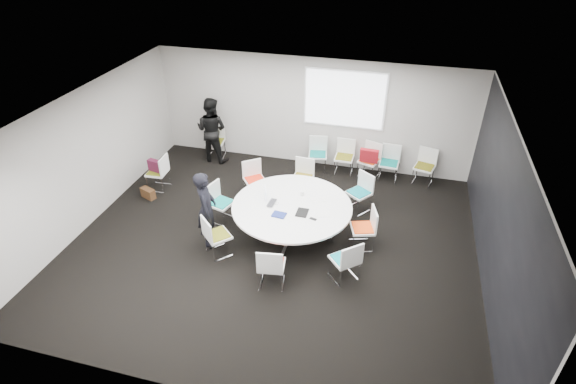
% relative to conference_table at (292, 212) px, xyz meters
% --- Properties ---
extents(room_shell, '(8.08, 7.08, 2.88)m').
position_rel_conference_table_xyz_m(room_shell, '(-0.20, -0.35, 0.84)').
color(room_shell, black).
rests_on(room_shell, ground).
extents(conference_table, '(2.42, 2.42, 0.73)m').
position_rel_conference_table_xyz_m(conference_table, '(0.00, 0.00, 0.00)').
color(conference_table, silver).
rests_on(conference_table, ground).
extents(projection_screen, '(1.90, 0.03, 1.35)m').
position_rel_conference_table_xyz_m(projection_screen, '(0.50, 3.11, 1.29)').
color(projection_screen, white).
rests_on(projection_screen, room_shell).
extents(chair_ring_a, '(0.57, 0.57, 0.88)m').
position_rel_conference_table_xyz_m(chair_ring_a, '(1.45, -0.02, -0.28)').
color(chair_ring_a, silver).
rests_on(chair_ring_a, ground).
extents(chair_ring_b, '(0.64, 0.63, 0.88)m').
position_rel_conference_table_xyz_m(chair_ring_b, '(1.22, 1.25, -0.28)').
color(chair_ring_b, silver).
rests_on(chair_ring_b, ground).
extents(chair_ring_c, '(0.49, 0.48, 0.88)m').
position_rel_conference_table_xyz_m(chair_ring_c, '(-0.15, 1.55, -0.28)').
color(chair_ring_c, silver).
rests_on(chair_ring_c, ground).
extents(chair_ring_d, '(0.64, 0.64, 0.88)m').
position_rel_conference_table_xyz_m(chair_ring_d, '(-1.18, 1.18, -0.28)').
color(chair_ring_d, silver).
rests_on(chair_ring_d, ground).
extents(chair_ring_e, '(0.56, 0.57, 0.88)m').
position_rel_conference_table_xyz_m(chair_ring_e, '(-1.59, 0.10, -0.28)').
color(chair_ring_e, silver).
rests_on(chair_ring_e, ground).
extents(chair_ring_f, '(0.64, 0.64, 0.88)m').
position_rel_conference_table_xyz_m(chair_ring_f, '(-1.24, -0.96, -0.28)').
color(chair_ring_f, silver).
rests_on(chair_ring_f, ground).
extents(chair_ring_g, '(0.52, 0.51, 0.88)m').
position_rel_conference_table_xyz_m(chair_ring_g, '(0.01, -1.51, -0.28)').
color(chair_ring_g, silver).
rests_on(chair_ring_g, ground).
extents(chair_ring_h, '(0.64, 0.64, 0.88)m').
position_rel_conference_table_xyz_m(chair_ring_h, '(1.25, -1.02, -0.28)').
color(chair_ring_h, silver).
rests_on(chair_ring_h, ground).
extents(chair_back_a, '(0.53, 0.52, 0.88)m').
position_rel_conference_table_xyz_m(chair_back_a, '(-0.03, 2.78, -0.28)').
color(chair_back_a, silver).
rests_on(chair_back_a, ground).
extents(chair_back_b, '(0.46, 0.45, 0.88)m').
position_rel_conference_table_xyz_m(chair_back_b, '(0.64, 2.80, -0.28)').
color(chair_back_b, silver).
rests_on(chair_back_b, ground).
extents(chair_back_c, '(0.58, 0.58, 0.88)m').
position_rel_conference_table_xyz_m(chair_back_c, '(1.27, 2.80, -0.28)').
color(chair_back_c, silver).
rests_on(chair_back_c, ground).
extents(chair_back_d, '(0.49, 0.48, 0.88)m').
position_rel_conference_table_xyz_m(chair_back_d, '(1.76, 2.78, -0.28)').
color(chair_back_d, silver).
rests_on(chair_back_d, ground).
extents(chair_back_e, '(0.56, 0.55, 0.88)m').
position_rel_conference_table_xyz_m(chair_back_e, '(2.60, 2.82, -0.28)').
color(chair_back_e, silver).
rests_on(chair_back_e, ground).
extents(chair_spare_left, '(0.47, 0.48, 0.88)m').
position_rel_conference_table_xyz_m(chair_spare_left, '(-3.53, 0.93, -0.28)').
color(chair_spare_left, silver).
rests_on(chair_spare_left, ground).
extents(chair_person_back, '(0.52, 0.51, 0.88)m').
position_rel_conference_table_xyz_m(chair_person_back, '(-2.84, 2.81, -0.28)').
color(chair_person_back, silver).
rests_on(chair_person_back, ground).
extents(person_main, '(0.56, 0.68, 1.60)m').
position_rel_conference_table_xyz_m(person_main, '(-1.56, -0.65, 0.24)').
color(person_main, black).
rests_on(person_main, ground).
extents(person_back, '(0.91, 0.74, 1.74)m').
position_rel_conference_table_xyz_m(person_back, '(-2.84, 2.64, 0.31)').
color(person_back, black).
rests_on(person_back, ground).
extents(laptop, '(0.22, 0.32, 0.02)m').
position_rel_conference_table_xyz_m(laptop, '(-0.37, -0.04, 0.18)').
color(laptop, '#333338').
rests_on(laptop, conference_table).
extents(laptop_lid, '(0.13, 0.28, 0.22)m').
position_rel_conference_table_xyz_m(laptop_lid, '(-0.58, 0.11, 0.30)').
color(laptop_lid, silver).
rests_on(laptop_lid, conference_table).
extents(notebook_black, '(0.22, 0.30, 0.02)m').
position_rel_conference_table_xyz_m(notebook_black, '(0.26, -0.21, 0.18)').
color(notebook_black, black).
rests_on(notebook_black, conference_table).
extents(tablet_folio, '(0.28, 0.22, 0.03)m').
position_rel_conference_table_xyz_m(tablet_folio, '(-0.16, -0.39, 0.18)').
color(tablet_folio, navy).
rests_on(tablet_folio, conference_table).
extents(papers_right, '(0.36, 0.33, 0.00)m').
position_rel_conference_table_xyz_m(papers_right, '(0.47, 0.35, 0.17)').
color(papers_right, white).
rests_on(papers_right, conference_table).
extents(papers_front, '(0.35, 0.29, 0.00)m').
position_rel_conference_table_xyz_m(papers_front, '(0.64, -0.15, 0.17)').
color(papers_front, white).
rests_on(papers_front, conference_table).
extents(cup, '(0.08, 0.08, 0.09)m').
position_rel_conference_table_xyz_m(cup, '(0.11, 0.41, 0.21)').
color(cup, white).
rests_on(cup, conference_table).
extents(phone, '(0.15, 0.10, 0.01)m').
position_rel_conference_table_xyz_m(phone, '(0.51, -0.35, 0.17)').
color(phone, black).
rests_on(phone, conference_table).
extents(maroon_bag, '(0.42, 0.23, 0.28)m').
position_rel_conference_table_xyz_m(maroon_bag, '(-3.54, 0.93, 0.06)').
color(maroon_bag, '#4D142C').
rests_on(maroon_bag, chair_spare_left).
extents(brown_bag, '(0.39, 0.28, 0.24)m').
position_rel_conference_table_xyz_m(brown_bag, '(-3.60, 0.49, -0.44)').
color(brown_bag, '#3F2614').
rests_on(brown_bag, ground).
extents(red_jacket, '(0.45, 0.19, 0.36)m').
position_rel_conference_table_xyz_m(red_jacket, '(1.27, 2.57, 0.14)').
color(red_jacket, maroon).
rests_on(red_jacket, chair_back_c).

